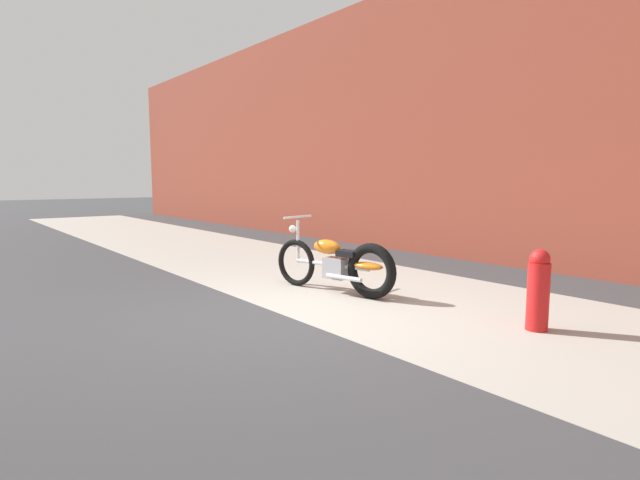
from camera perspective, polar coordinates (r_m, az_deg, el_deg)
ground_plane at (r=5.69m, az=-3.47°, el=-8.80°), size 80.00×80.00×0.00m
sidewalk_slab at (r=6.81m, az=8.79°, el=-6.23°), size 36.00×3.50×0.01m
brick_building_wall at (r=9.54m, az=23.84°, el=13.75°), size 36.00×0.50×5.55m
motorcycle_orange at (r=6.78m, az=2.36°, el=-2.81°), size 1.98×0.71×1.03m
fire_hydrant at (r=5.58m, az=23.60°, el=-5.20°), size 0.22×0.22×0.84m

